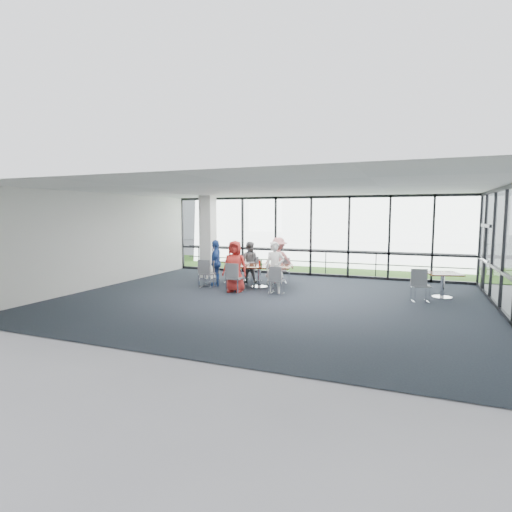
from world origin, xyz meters
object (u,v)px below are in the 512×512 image
at_px(diner_near_right, 275,268).
at_px(diner_far_right, 278,260).
at_px(diner_near_left, 235,266).
at_px(chair_spare_lb, 231,272).
at_px(side_table_left, 236,264).
at_px(chair_main_fr, 281,271).
at_px(side_table_right, 443,276).
at_px(diner_end, 216,263).
at_px(chair_main_nr, 277,281).
at_px(main_table, 259,269).
at_px(chair_main_fl, 250,270).
at_px(diner_far_left, 249,262).
at_px(chair_spare_la, 207,274).
at_px(chair_main_end, 211,273).
at_px(structural_column, 208,237).
at_px(chair_main_nl, 235,278).
at_px(chair_spare_r, 421,286).

relative_size(diner_near_right, diner_far_right, 0.99).
relative_size(diner_near_left, chair_spare_lb, 2.06).
relative_size(side_table_left, chair_main_fr, 1.34).
height_order(diner_near_left, chair_spare_lb, diner_near_left).
bearing_deg(side_table_right, diner_end, -174.54).
bearing_deg(diner_end, chair_main_nr, 50.18).
xyz_separation_m(main_table, diner_near_right, (0.84, -0.81, 0.17)).
xyz_separation_m(chair_main_fl, chair_main_fr, (1.15, 0.12, -0.00)).
relative_size(diner_near_right, diner_end, 1.02).
height_order(main_table, diner_far_left, diner_far_left).
bearing_deg(chair_spare_la, side_table_right, 3.03).
height_order(diner_near_right, diner_end, diner_near_right).
xyz_separation_m(side_table_left, diner_near_left, (0.83, -1.94, 0.18)).
distance_m(diner_far_right, chair_main_end, 2.46).
relative_size(side_table_left, diner_near_left, 0.72).
height_order(diner_far_left, chair_main_fl, diner_far_left).
distance_m(diner_end, chair_main_fr, 2.38).
bearing_deg(side_table_right, structural_column, 174.54).
bearing_deg(chair_main_fl, diner_far_right, 167.12).
xyz_separation_m(diner_end, chair_main_fl, (0.75, 1.26, -0.36)).
distance_m(side_table_left, chair_main_nl, 2.25).
height_order(side_table_left, chair_spare_r, chair_spare_r).
relative_size(chair_spare_la, chair_spare_lb, 1.17).
relative_size(side_table_right, chair_spare_r, 1.20).
relative_size(diner_far_right, chair_main_end, 1.90).
bearing_deg(chair_main_end, chair_main_fr, 124.18).
height_order(side_table_left, chair_main_nl, chair_main_nl).
bearing_deg(diner_far_left, chair_main_end, 42.40).
height_order(structural_column, chair_main_nr, structural_column).
distance_m(diner_far_left, chair_main_nr, 2.41).
height_order(chair_main_nr, chair_main_end, chair_main_end).
xyz_separation_m(diner_near_left, chair_spare_la, (-1.22, 0.41, -0.36)).
distance_m(side_table_right, chair_main_nl, 6.28).
distance_m(chair_main_nr, chair_main_fr, 2.09).
height_order(main_table, diner_near_right, diner_near_right).
bearing_deg(chair_spare_r, chair_main_nl, 172.06).
relative_size(chair_main_nl, chair_spare_r, 0.99).
relative_size(main_table, diner_near_left, 1.41).
bearing_deg(side_table_left, diner_near_left, -66.76).
height_order(side_table_left, diner_far_right, diner_far_right).
bearing_deg(chair_spare_lb, chair_main_nl, 134.61).
bearing_deg(main_table, diner_far_left, 119.98).
relative_size(structural_column, side_table_left, 2.71).
bearing_deg(chair_main_nr, diner_far_right, 109.42).
height_order(chair_spare_la, chair_spare_lb, chair_spare_la).
distance_m(diner_near_left, chair_main_fr, 2.34).
relative_size(diner_near_left, chair_main_end, 1.89).
bearing_deg(chair_main_fr, structural_column, -23.98).
bearing_deg(chair_main_fl, chair_main_nr, 116.31).
height_order(chair_main_nl, chair_main_end, chair_main_nl).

